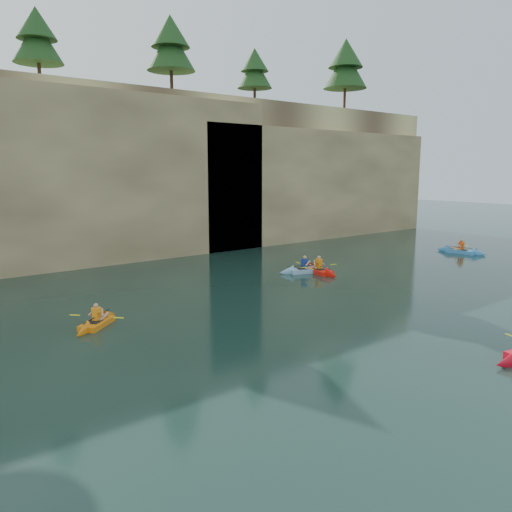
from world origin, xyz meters
TOP-DOWN VIEW (x-y plane):
  - ground at (0.00, 0.00)m, footprint 160.00×160.00m
  - cliff at (0.00, 30.00)m, footprint 70.00×16.00m
  - cliff_slab_center at (2.00, 22.60)m, footprint 24.00×2.40m
  - cliff_slab_east at (22.00, 22.60)m, footprint 26.00×2.40m
  - sea_cave_center at (-4.00, 21.95)m, footprint 3.50×1.00m
  - sea_cave_east at (10.00, 21.95)m, footprint 5.00×1.00m
  - cliff_pines at (0.00, 25.00)m, footprint 56.00×6.00m
  - kayaker_orange at (-3.92, 9.65)m, footprint 2.74×2.49m
  - kayaker_ltblue_near at (9.71, 12.06)m, footprint 3.32×2.39m
  - kayaker_red_far at (10.31, 11.47)m, footprint 2.50×3.60m
  - kayaker_blue_east at (23.67, 9.97)m, footprint 2.55×3.76m

SIDE VIEW (x-z plane):
  - ground at x=0.00m, z-range 0.00..0.00m
  - kayaker_orange at x=-3.92m, z-range -0.43..0.71m
  - kayaker_ltblue_near at x=9.71m, z-range -0.48..0.80m
  - kayaker_red_far at x=10.31m, z-range -0.49..0.81m
  - kayaker_blue_east at x=23.67m, z-range -0.50..0.82m
  - sea_cave_center at x=-4.00m, z-range 0.00..3.20m
  - sea_cave_east at x=10.00m, z-range 0.00..4.50m
  - cliff_slab_east at x=22.00m, z-range 0.00..9.84m
  - cliff_slab_center at x=2.00m, z-range 0.00..11.40m
  - cliff at x=0.00m, z-range 0.00..12.00m
  - cliff_pines at x=0.00m, z-range 12.00..19.83m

